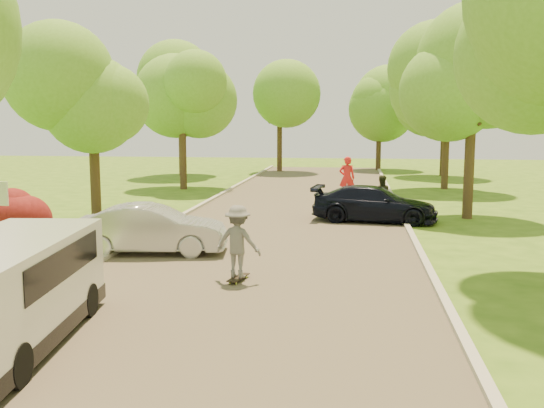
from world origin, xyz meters
The scene contains 20 objects.
ground centered at (0.00, 0.00, 0.00)m, with size 100.00×100.00×0.00m, color #396117.
road centered at (0.00, 8.00, 0.01)m, with size 8.00×60.00×0.01m, color #4C4438.
curb_left centered at (-4.05, 8.00, 0.06)m, with size 0.18×60.00×0.12m, color #B2AD9E.
curb_right centered at (4.05, 8.00, 0.06)m, with size 0.18×60.00×0.12m, color #B2AD9E.
red_shrub centered at (-6.30, 5.50, 1.10)m, with size 1.70×1.70×1.95m.
tree_l_midb centered at (-6.81, 12.00, 4.59)m, with size 4.30×4.20×6.62m.
tree_l_far centered at (-6.39, 22.00, 5.47)m, with size 4.92×4.80×7.79m.
tree_r_midb centered at (6.60, 14.00, 4.88)m, with size 4.51×4.40×7.01m.
tree_r_far centered at (7.23, 24.00, 5.83)m, with size 5.33×5.20×8.34m.
tree_bg_a centered at (-8.78, 30.00, 5.31)m, with size 5.12×5.00×7.72m.
tree_bg_b centered at (8.22, 32.00, 5.54)m, with size 5.12×5.00×7.95m.
tree_bg_c centered at (-2.79, 34.00, 5.02)m, with size 4.92×4.80×7.33m.
tree_bg_d centered at (4.22, 36.00, 5.31)m, with size 5.12×5.00×7.72m.
minivan centered at (-3.12, -0.13, 0.89)m, with size 2.31×4.73×1.69m.
silver_sedan centered at (-3.11, 6.70, 0.66)m, with size 1.40×4.01×1.32m, color #B1B1B6.
dark_sedan centered at (3.00, 12.79, 0.64)m, with size 1.78×4.38×1.27m, color black.
longboard centered at (-0.25, 4.16, 0.09)m, with size 0.39×0.85×0.10m.
skateboarder centered at (-0.25, 4.16, 0.91)m, with size 1.04×0.60×1.61m, color slate.
person_striped centered at (1.95, 18.91, 0.98)m, with size 0.71×0.47×1.96m, color red.
person_olive centered at (3.30, 14.51, 0.75)m, with size 0.73×0.57×1.51m, color #2C301D.
Camera 1 is at (2.25, -8.70, 3.53)m, focal length 40.00 mm.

